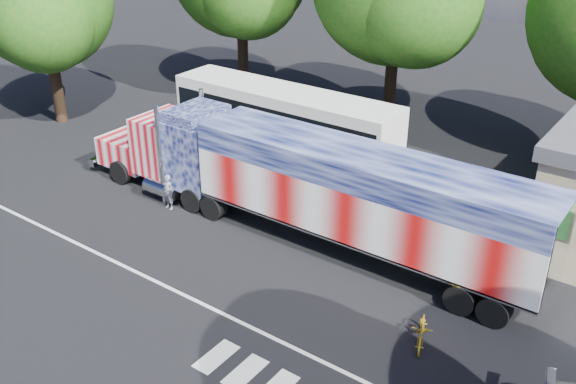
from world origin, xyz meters
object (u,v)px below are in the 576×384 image
Objects in this scene: bicycle at (422,331)px; tree_w_a at (43,1)px; semi_truck at (305,183)px; woman at (168,192)px; coach_bus at (284,123)px.

tree_w_a reaches higher than bicycle.
semi_truck is 13.56× the size of woman.
coach_bus is at bearing 14.22° from tree_w_a.
coach_bus is 7.95m from woman.
woman is 0.89× the size of bicycle.
woman is at bearing 152.00° from bicycle.
bicycle is at bearing -1.35° from woman.
coach_bus is 15.98m from bicycle.
semi_truck reaches higher than bicycle.
bicycle is at bearing -37.35° from coach_bus.
semi_truck is 12.06× the size of bicycle.
semi_truck is at bearing 133.51° from bicycle.
coach_bus is (-5.54, 6.15, -0.52)m from semi_truck.
tree_w_a reaches higher than coach_bus.
bicycle is 28.45m from tree_w_a.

